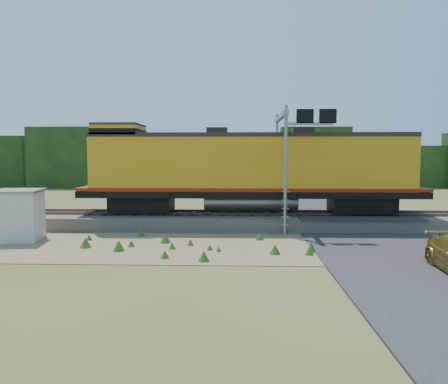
{
  "coord_description": "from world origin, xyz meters",
  "views": [
    {
      "loc": [
        0.09,
        -20.53,
        4.46
      ],
      "look_at": [
        -0.74,
        3.0,
        2.4
      ],
      "focal_mm": 35.0,
      "sensor_mm": 36.0,
      "label": 1
    }
  ],
  "objects": [
    {
      "name": "rails",
      "position": [
        0.0,
        6.0,
        0.88
      ],
      "size": [
        70.0,
        1.54,
        0.16
      ],
      "color": "brown",
      "rests_on": "ballast"
    },
    {
      "name": "weed_clumps",
      "position": [
        -3.5,
        0.1,
        0.0
      ],
      "size": [
        15.0,
        6.2,
        0.56
      ],
      "primitive_type": null,
      "color": "#2E5E1B",
      "rests_on": "ground"
    },
    {
      "name": "locomotive",
      "position": [
        0.5,
        6.0,
        3.58
      ],
      "size": [
        20.58,
        3.14,
        5.31
      ],
      "color": "black",
      "rests_on": "rails"
    },
    {
      "name": "dirt_shoulder",
      "position": [
        -2.0,
        0.5,
        0.01
      ],
      "size": [
        26.0,
        8.0,
        0.03
      ],
      "primitive_type": "cube",
      "color": "#8C7754",
      "rests_on": "ground"
    },
    {
      "name": "shed",
      "position": [
        -11.2,
        1.26,
        1.34
      ],
      "size": [
        2.52,
        2.52,
        2.64
      ],
      "rotation": [
        0.0,
        0.0,
        0.14
      ],
      "color": "silver",
      "rests_on": "ground"
    },
    {
      "name": "ballast",
      "position": [
        0.0,
        6.0,
        0.4
      ],
      "size": [
        70.0,
        5.0,
        0.8
      ],
      "primitive_type": "cube",
      "color": "slate",
      "rests_on": "ground"
    },
    {
      "name": "signal_gantry",
      "position": [
        2.95,
        5.33,
        5.31
      ],
      "size": [
        2.81,
        6.2,
        7.08
      ],
      "color": "gray",
      "rests_on": "ground"
    },
    {
      "name": "road",
      "position": [
        7.0,
        0.74,
        0.09
      ],
      "size": [
        7.0,
        66.0,
        0.86
      ],
      "color": "#38383A",
      "rests_on": "ground"
    },
    {
      "name": "tree_line_north",
      "position": [
        0.0,
        38.0,
        3.07
      ],
      "size": [
        130.0,
        3.0,
        6.5
      ],
      "color": "black",
      "rests_on": "ground"
    },
    {
      "name": "ground",
      "position": [
        0.0,
        0.0,
        0.0
      ],
      "size": [
        140.0,
        140.0,
        0.0
      ],
      "primitive_type": "plane",
      "color": "#475123",
      "rests_on": "ground"
    }
  ]
}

